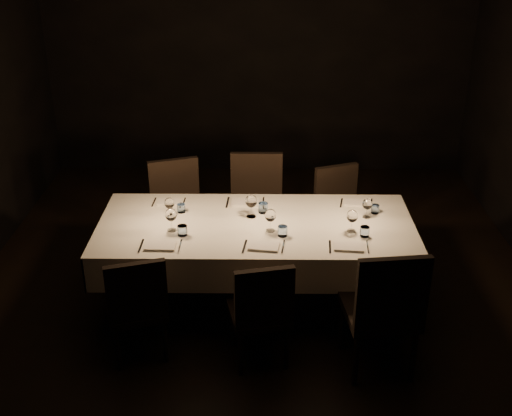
{
  "coord_description": "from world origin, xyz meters",
  "views": [
    {
      "loc": [
        0.05,
        -4.53,
        3.11
      ],
      "look_at": [
        0.0,
        0.0,
        0.9
      ],
      "focal_mm": 45.0,
      "sensor_mm": 36.0,
      "label": 1
    }
  ],
  "objects_px": {
    "chair_near_right": "(384,307)",
    "chair_near_center": "(261,309)",
    "chair_near_left": "(137,303)",
    "chair_far_left": "(178,208)",
    "chair_far_right": "(339,208)",
    "dining_table": "(256,232)",
    "chair_far_center": "(256,203)"
  },
  "relations": [
    {
      "from": "chair_far_right",
      "to": "dining_table",
      "type": "bearing_deg",
      "value": -152.98
    },
    {
      "from": "chair_far_right",
      "to": "chair_far_center",
      "type": "bearing_deg",
      "value": 160.61
    },
    {
      "from": "chair_near_center",
      "to": "chair_far_left",
      "type": "bearing_deg",
      "value": -75.51
    },
    {
      "from": "chair_far_left",
      "to": "chair_near_right",
      "type": "bearing_deg",
      "value": -63.22
    },
    {
      "from": "chair_far_left",
      "to": "chair_far_center",
      "type": "bearing_deg",
      "value": -12.97
    },
    {
      "from": "chair_far_left",
      "to": "chair_near_center",
      "type": "bearing_deg",
      "value": -81.6
    },
    {
      "from": "dining_table",
      "to": "chair_far_left",
      "type": "bearing_deg",
      "value": 133.97
    },
    {
      "from": "chair_near_left",
      "to": "chair_far_right",
      "type": "height_order",
      "value": "chair_far_right"
    },
    {
      "from": "chair_near_center",
      "to": "chair_far_center",
      "type": "bearing_deg",
      "value": -100.49
    },
    {
      "from": "dining_table",
      "to": "chair_near_center",
      "type": "relative_size",
      "value": 2.9
    },
    {
      "from": "chair_near_left",
      "to": "chair_far_center",
      "type": "bearing_deg",
      "value": -135.02
    },
    {
      "from": "chair_near_right",
      "to": "chair_near_center",
      "type": "bearing_deg",
      "value": -12.07
    },
    {
      "from": "chair_near_left",
      "to": "chair_near_center",
      "type": "relative_size",
      "value": 1.01
    },
    {
      "from": "chair_near_right",
      "to": "chair_far_center",
      "type": "height_order",
      "value": "chair_near_right"
    },
    {
      "from": "dining_table",
      "to": "chair_far_center",
      "type": "relative_size",
      "value": 2.52
    },
    {
      "from": "chair_near_left",
      "to": "chair_far_left",
      "type": "height_order",
      "value": "chair_far_left"
    },
    {
      "from": "chair_near_left",
      "to": "dining_table",
      "type": "bearing_deg",
      "value": -156.0
    },
    {
      "from": "dining_table",
      "to": "chair_near_center",
      "type": "xyz_separation_m",
      "value": [
        0.05,
        -0.78,
        -0.2
      ]
    },
    {
      "from": "chair_near_right",
      "to": "chair_far_right",
      "type": "bearing_deg",
      "value": -92.64
    },
    {
      "from": "dining_table",
      "to": "chair_near_left",
      "type": "relative_size",
      "value": 2.87
    },
    {
      "from": "chair_near_right",
      "to": "chair_far_center",
      "type": "distance_m",
      "value": 1.91
    },
    {
      "from": "chair_far_left",
      "to": "chair_far_right",
      "type": "bearing_deg",
      "value": -15.23
    },
    {
      "from": "dining_table",
      "to": "chair_near_right",
      "type": "relative_size",
      "value": 2.46
    },
    {
      "from": "chair_near_right",
      "to": "chair_far_left",
      "type": "distance_m",
      "value": 2.29
    },
    {
      "from": "chair_far_center",
      "to": "chair_near_left",
      "type": "bearing_deg",
      "value": -118.11
    },
    {
      "from": "chair_far_left",
      "to": "dining_table",
      "type": "bearing_deg",
      "value": -64.45
    },
    {
      "from": "chair_near_right",
      "to": "chair_far_right",
      "type": "height_order",
      "value": "chair_near_right"
    },
    {
      "from": "chair_near_center",
      "to": "chair_far_center",
      "type": "height_order",
      "value": "chair_far_center"
    },
    {
      "from": "chair_near_left",
      "to": "chair_near_center",
      "type": "distance_m",
      "value": 0.89
    },
    {
      "from": "chair_far_left",
      "to": "chair_far_center",
      "type": "relative_size",
      "value": 0.96
    },
    {
      "from": "chair_far_right",
      "to": "chair_near_right",
      "type": "bearing_deg",
      "value": -106.3
    },
    {
      "from": "chair_far_left",
      "to": "chair_far_center",
      "type": "distance_m",
      "value": 0.73
    }
  ]
}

